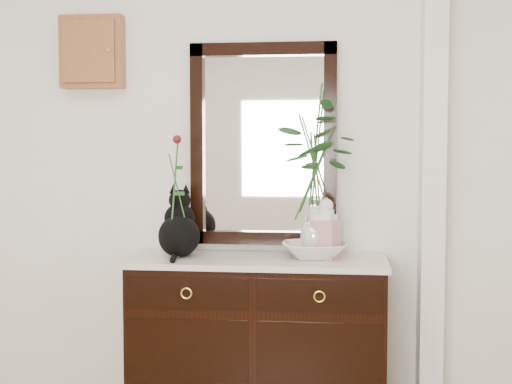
# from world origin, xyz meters

# --- Properties ---
(wall_back) EXTENTS (3.60, 0.04, 2.70)m
(wall_back) POSITION_xyz_m (0.00, 1.98, 1.35)
(wall_back) COLOR white
(wall_back) RESTS_ON ground
(pilaster) EXTENTS (0.12, 0.20, 2.70)m
(pilaster) POSITION_xyz_m (1.00, 1.90, 1.35)
(pilaster) COLOR white
(pilaster) RESTS_ON ground
(sideboard) EXTENTS (1.33, 0.52, 0.82)m
(sideboard) POSITION_xyz_m (0.10, 1.73, 0.47)
(sideboard) COLOR black
(sideboard) RESTS_ON ground
(wall_mirror) EXTENTS (0.80, 0.06, 1.10)m
(wall_mirror) POSITION_xyz_m (0.10, 1.97, 1.44)
(wall_mirror) COLOR black
(wall_mirror) RESTS_ON wall_back
(key_cabinet) EXTENTS (0.35, 0.10, 0.40)m
(key_cabinet) POSITION_xyz_m (-0.85, 1.94, 1.95)
(key_cabinet) COLOR brown
(key_cabinet) RESTS_ON wall_back
(cat) EXTENTS (0.30, 0.35, 0.36)m
(cat) POSITION_xyz_m (-0.32, 1.74, 1.03)
(cat) COLOR black
(cat) RESTS_ON sideboard
(lotus_bowl) EXTENTS (0.38, 0.38, 0.08)m
(lotus_bowl) POSITION_xyz_m (0.39, 1.76, 0.89)
(lotus_bowl) COLOR silver
(lotus_bowl) RESTS_ON sideboard
(vase_branches) EXTENTS (0.46, 0.46, 0.89)m
(vase_branches) POSITION_xyz_m (0.39, 1.76, 1.32)
(vase_branches) COLOR silver
(vase_branches) RESTS_ON lotus_bowl
(bud_vase_rose) EXTENTS (0.08, 0.08, 0.65)m
(bud_vase_rose) POSITION_xyz_m (-0.33, 1.69, 1.17)
(bud_vase_rose) COLOR #2F6D2E
(bud_vase_rose) RESTS_ON sideboard
(ginger_jar) EXTENTS (0.16, 0.16, 0.32)m
(ginger_jar) POSITION_xyz_m (0.45, 1.74, 1.01)
(ginger_jar) COLOR white
(ginger_jar) RESTS_ON sideboard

